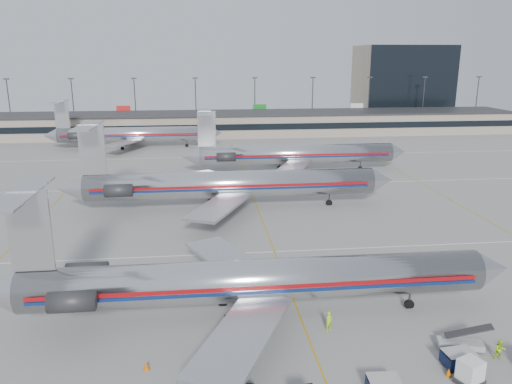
{
  "coord_description": "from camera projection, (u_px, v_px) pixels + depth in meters",
  "views": [
    {
      "loc": [
        -7.93,
        -41.86,
        21.19
      ],
      "look_at": [
        -1.05,
        19.29,
        4.5
      ],
      "focal_mm": 35.0,
      "sensor_mm": 36.0,
      "label": 1
    }
  ],
  "objects": [
    {
      "name": "ground",
      "position": [
        290.0,
        292.0,
        46.55
      ],
      "size": [
        260.0,
        260.0,
        0.0
      ],
      "primitive_type": "plane",
      "color": "gray",
      "rests_on": "ground"
    },
    {
      "name": "apron_markings",
      "position": [
        274.0,
        252.0,
        56.14
      ],
      "size": [
        160.0,
        0.15,
        0.02
      ],
      "primitive_type": "cube",
      "color": "silver",
      "rests_on": "ground"
    },
    {
      "name": "terminal",
      "position": [
        228.0,
        124.0,
        139.69
      ],
      "size": [
        162.0,
        17.0,
        6.25
      ],
      "color": "gray",
      "rests_on": "ground"
    },
    {
      "name": "light_mast_row",
      "position": [
        225.0,
        100.0,
        151.72
      ],
      "size": [
        163.6,
        0.4,
        15.28
      ],
      "color": "#38383D",
      "rests_on": "ground"
    },
    {
      "name": "distant_building",
      "position": [
        402.0,
        83.0,
        172.73
      ],
      "size": [
        30.0,
        20.0,
        25.0
      ],
      "primitive_type": "cube",
      "color": "tan",
      "rests_on": "ground"
    },
    {
      "name": "jet_foreground",
      "position": [
        247.0,
        280.0,
        41.16
      ],
      "size": [
        44.47,
        26.18,
        11.64
      ],
      "color": "silver",
      "rests_on": "ground"
    },
    {
      "name": "jet_second_row",
      "position": [
        225.0,
        184.0,
        71.18
      ],
      "size": [
        48.06,
        28.3,
        12.58
      ],
      "color": "silver",
      "rests_on": "ground"
    },
    {
      "name": "jet_third_row",
      "position": [
        292.0,
        154.0,
        94.36
      ],
      "size": [
        43.32,
        26.65,
        11.85
      ],
      "color": "silver",
      "rests_on": "ground"
    },
    {
      "name": "jet_back_row",
      "position": [
        131.0,
        134.0,
        119.31
      ],
      "size": [
        42.12,
        25.91,
        11.52
      ],
      "color": "silver",
      "rests_on": "ground"
    },
    {
      "name": "cart_outer",
      "position": [
        458.0,
        359.0,
        35.15
      ],
      "size": [
        2.26,
        1.67,
        1.21
      ],
      "rotation": [
        0.0,
        0.0,
        0.1
      ],
      "color": "#091335",
      "rests_on": "ground"
    },
    {
      "name": "uld_container",
      "position": [
        470.0,
        372.0,
        33.22
      ],
      "size": [
        2.1,
        1.95,
        1.78
      ],
      "rotation": [
        0.0,
        0.0,
        0.4
      ],
      "color": "#2D2D30",
      "rests_on": "ground"
    },
    {
      "name": "belt_loader",
      "position": [
        461.0,
        342.0,
        37.32
      ],
      "size": [
        3.99,
        1.99,
        2.04
      ],
      "rotation": [
        0.0,
        0.0,
        -0.26
      ],
      "color": "#9C9C9C",
      "rests_on": "ground"
    },
    {
      "name": "ramp_worker_near",
      "position": [
        329.0,
        321.0,
        39.79
      ],
      "size": [
        0.7,
        0.62,
        1.62
      ],
      "primitive_type": "imported",
      "rotation": [
        0.0,
        0.0,
        0.48
      ],
      "color": "#AAEB16",
      "rests_on": "ground"
    },
    {
      "name": "ramp_worker_far",
      "position": [
        500.0,
        350.0,
        35.94
      ],
      "size": [
        0.86,
        0.73,
        1.56
      ],
      "primitive_type": "imported",
      "rotation": [
        0.0,
        0.0,
        -0.21
      ],
      "color": "#A9E715",
      "rests_on": "ground"
    },
    {
      "name": "cone_right",
      "position": [
        449.0,
        372.0,
        34.18
      ],
      "size": [
        0.57,
        0.57,
        0.59
      ],
      "primitive_type": "cone",
      "rotation": [
        0.0,
        0.0,
        0.43
      ],
      "color": "#CD5906",
      "rests_on": "ground"
    },
    {
      "name": "cone_left",
      "position": [
        146.0,
        366.0,
        34.89
      ],
      "size": [
        0.61,
        0.61,
        0.63
      ],
      "primitive_type": "cone",
      "rotation": [
        0.0,
        0.0,
        0.41
      ],
      "color": "#CD5906",
      "rests_on": "ground"
    }
  ]
}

